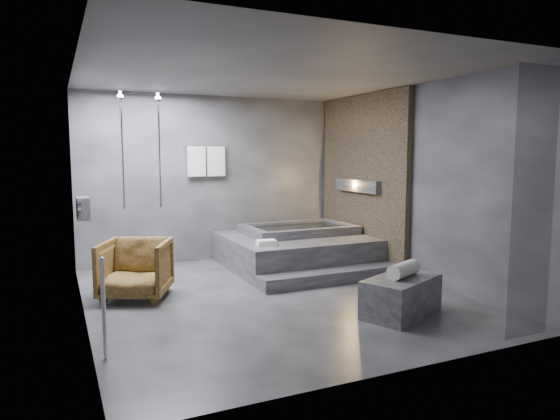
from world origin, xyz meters
name	(u,v)px	position (x,y,z in m)	size (l,w,h in m)	color
room	(292,161)	(0.40, 0.24, 1.73)	(5.00, 5.04, 2.82)	#2D2D2F
tub_deck	(295,251)	(1.05, 1.45, 0.25)	(2.20, 2.00, 0.50)	#323234
tub_step	(332,276)	(1.05, 0.27, 0.09)	(2.20, 0.36, 0.18)	#323234
concrete_bench	(401,296)	(1.04, -1.30, 0.22)	(0.97, 0.53, 0.43)	#353537
driftwood_chair	(136,269)	(-1.61, 0.64, 0.38)	(0.80, 0.83, 0.75)	#3F2A0F
rolled_towel	(403,270)	(1.07, -1.29, 0.52)	(0.17, 0.17, 0.48)	white
deck_towel	(266,242)	(0.29, 0.88, 0.54)	(0.27, 0.20, 0.07)	white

